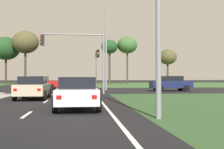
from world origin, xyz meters
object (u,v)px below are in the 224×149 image
(treeline_fourth, at_px, (25,42))
(car_navy_second, at_px, (171,83))
(car_white_fifth, at_px, (78,93))
(treeline_sixth, at_px, (168,57))
(car_beige_sixth, at_px, (33,87))
(treeline_third, at_px, (6,49))
(traffic_signal_near_right, at_px, (80,50))
(treeline_seventh, at_px, (110,48))
(traffic_signal_far_right, at_px, (97,61))
(car_black_third, at_px, (81,87))
(street_lamp_second, at_px, (107,39))
(treeline_fifth, at_px, (127,45))
(car_red_fourth, at_px, (40,83))

(treeline_fourth, bearing_deg, car_navy_second, -52.45)
(car_white_fifth, bearing_deg, treeline_sixth, 67.81)
(car_beige_sixth, relative_size, treeline_third, 0.46)
(car_navy_second, xyz_separation_m, traffic_signal_near_right, (-9.70, -4.36, 3.02))
(treeline_third, distance_m, treeline_seventh, 20.65)
(traffic_signal_near_right, relative_size, treeline_fourth, 0.54)
(treeline_third, bearing_deg, car_beige_sixth, -72.95)
(car_navy_second, xyz_separation_m, traffic_signal_far_right, (-7.59, 6.86, 2.72))
(car_black_third, bearing_deg, treeline_seventh, 80.71)
(car_navy_second, relative_size, street_lamp_second, 0.42)
(car_beige_sixth, relative_size, traffic_signal_near_right, 0.78)
(treeline_third, distance_m, treeline_sixth, 34.07)
(treeline_fourth, bearing_deg, car_white_fifth, -75.96)
(car_navy_second, distance_m, car_white_fifth, 18.65)
(treeline_fifth, bearing_deg, treeline_fourth, -177.35)
(traffic_signal_far_right, bearing_deg, traffic_signal_near_right, -100.65)
(traffic_signal_near_right, relative_size, traffic_signal_far_right, 1.10)
(car_red_fourth, xyz_separation_m, treeline_sixth, (23.76, 26.79, 5.09))
(treeline_seventh, bearing_deg, traffic_signal_near_right, -100.54)
(traffic_signal_near_right, distance_m, treeline_seventh, 31.66)
(car_beige_sixth, bearing_deg, traffic_signal_near_right, 59.45)
(car_red_fourth, relative_size, car_beige_sixth, 0.99)
(treeline_fourth, height_order, treeline_fifth, treeline_fourth)
(car_navy_second, xyz_separation_m, car_white_fifth, (-9.72, -15.91, -0.05))
(car_white_fifth, height_order, treeline_third, treeline_third)
(car_black_third, height_order, traffic_signal_far_right, traffic_signal_far_right)
(car_black_third, height_order, traffic_signal_near_right, traffic_signal_near_right)
(car_red_fourth, relative_size, treeline_third, 0.46)
(car_navy_second, height_order, car_white_fifth, car_navy_second)
(car_black_third, bearing_deg, treeline_fourth, 107.34)
(car_white_fifth, relative_size, treeline_fifth, 0.44)
(traffic_signal_far_right, distance_m, treeline_third, 27.74)
(car_white_fifth, xyz_separation_m, car_beige_sixth, (-3.07, 6.31, 0.02))
(car_red_fourth, height_order, treeline_fourth, treeline_fourth)
(treeline_fifth, xyz_separation_m, treeline_sixth, (9.67, 3.77, -2.08))
(traffic_signal_far_right, xyz_separation_m, treeline_fourth, (-12.72, 19.55, 4.64))
(car_white_fifth, bearing_deg, traffic_signal_far_right, 84.65)
(treeline_sixth, bearing_deg, car_beige_sixth, -118.66)
(treeline_third, bearing_deg, car_white_fifth, -71.62)
(traffic_signal_far_right, relative_size, treeline_fifth, 0.53)
(treeline_third, relative_size, treeline_fourth, 0.91)
(car_red_fourth, xyz_separation_m, treeline_fifth, (14.08, 23.02, 7.17))
(car_black_third, distance_m, treeline_seventh, 35.57)
(car_black_third, distance_m, treeline_third, 39.92)
(treeline_third, bearing_deg, car_red_fourth, -67.18)
(treeline_fifth, bearing_deg, traffic_signal_far_right, -109.80)
(car_navy_second, distance_m, car_beige_sixth, 15.99)
(street_lamp_second, height_order, treeline_seventh, street_lamp_second)
(car_white_fifth, xyz_separation_m, treeline_fifth, (9.51, 43.25, 7.22))
(treeline_fourth, distance_m, treeline_fifth, 20.11)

